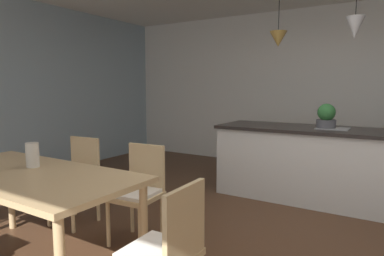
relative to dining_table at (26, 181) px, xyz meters
The scene contains 12 objects.
ground_plane 2.11m from the dining_table, 38.86° to the left, with size 10.00×8.40×0.04m, color #4C301E.
wall_back_kitchen 4.81m from the dining_table, 71.05° to the left, with size 10.00×0.12×2.70m, color white.
window_wall_left_glazing 2.88m from the dining_table, 153.60° to the left, with size 0.06×8.40×2.70m, color #9EB7C6.
dining_table is the anchor object (origin of this frame).
chair_far_left 0.93m from the dining_table, 117.63° to the left, with size 0.43×0.43×0.87m.
chair_far_right 0.93m from the dining_table, 62.78° to the left, with size 0.43×0.43×0.87m.
chair_kitchen_end 1.31m from the dining_table, ahead, with size 0.41×0.41×0.87m.
kitchen_island 3.16m from the dining_table, 62.69° to the left, with size 2.23×0.83×0.91m.
pendant_over_island_main 3.25m from the dining_table, 70.14° to the left, with size 0.22×0.22×0.80m.
pendant_over_island_aux 3.64m from the dining_table, 56.12° to the left, with size 0.20×0.20×0.78m.
potted_plant_on_island 3.26m from the dining_table, 59.90° to the left, with size 0.22×0.22×0.30m.
vase_on_dining_table 0.24m from the dining_table, 127.87° to the left, with size 0.10×0.10×0.20m.
Camera 1 is at (0.82, -2.70, 1.39)m, focal length 31.62 mm.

